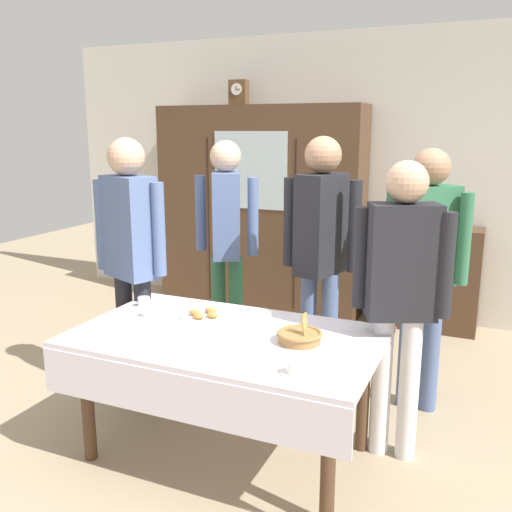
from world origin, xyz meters
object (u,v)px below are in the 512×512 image
spoon_far_right (262,367)px  person_behind_table_left (130,245)px  dining_table (224,353)px  person_behind_table_right (401,283)px  spoon_mid_left (180,342)px  mantel_clock (239,93)px  tea_cup_near_right (144,303)px  person_by_cabinet (226,230)px  person_beside_shelf (321,242)px  bookshelf_low (427,278)px  person_near_right_end (426,255)px  tea_cup_front_edge (295,369)px  book_stack (431,221)px  wall_cabinet (260,210)px  pastry_plate (204,316)px  tea_cup_center (149,313)px  bread_basket (300,336)px

spoon_far_right → person_behind_table_left: size_ratio=0.07×
dining_table → person_behind_table_right: person_behind_table_right is taller
spoon_mid_left → person_behind_table_right: (1.02, 0.58, 0.28)m
mantel_clock → person_behind_table_right: mantel_clock is taller
tea_cup_near_right → person_by_cabinet: size_ratio=0.08×
person_beside_shelf → bookshelf_low: bearing=73.6°
tea_cup_near_right → person_near_right_end: 1.79m
person_near_right_end → person_behind_table_right: 0.62m
tea_cup_front_edge → person_near_right_end: bearing=73.8°
book_stack → tea_cup_front_edge: book_stack is taller
wall_cabinet → person_beside_shelf: (1.15, -1.66, 0.07)m
person_by_cabinet → pastry_plate: bearing=-70.8°
wall_cabinet → tea_cup_front_edge: bearing=-63.9°
wall_cabinet → mantel_clock: size_ratio=8.65×
dining_table → tea_cup_front_edge: bearing=-30.3°
pastry_plate → person_behind_table_left: (-0.62, 0.16, 0.34)m
spoon_mid_left → person_near_right_end: size_ratio=0.07×
tea_cup_center → spoon_far_right: tea_cup_center is taller
tea_cup_front_edge → person_behind_table_right: size_ratio=0.08×
person_near_right_end → person_behind_table_left: size_ratio=0.97×
wall_cabinet → pastry_plate: 2.48m
tea_cup_near_right → tea_cup_center: 0.21m
bookshelf_low → tea_cup_front_edge: size_ratio=7.29×
bookshelf_low → book_stack: 0.52m
person_by_cabinet → person_behind_table_left: 0.87m
bookshelf_low → person_near_right_end: (0.15, -1.61, 0.56)m
tea_cup_center → tea_cup_front_edge: (1.05, -0.40, 0.00)m
person_behind_table_left → person_beside_shelf: size_ratio=1.00×
wall_cabinet → mantel_clock: (-0.22, -0.00, 1.13)m
tea_cup_near_right → spoon_far_right: bearing=-27.6°
person_behind_table_right → bookshelf_low: bearing=92.7°
tea_cup_front_edge → person_behind_table_right: person_behind_table_right is taller
dining_table → person_near_right_end: person_near_right_end is taller
bread_basket → pastry_plate: bearing=167.6°
person_by_cabinet → person_behind_table_left: size_ratio=0.98×
bread_basket → mantel_clock: bearing=121.3°
dining_table → bookshelf_low: size_ratio=1.74×
spoon_far_right → spoon_mid_left: 0.53m
spoon_mid_left → bookshelf_low: bearing=71.9°
person_behind_table_right → book_stack: bearing=92.7°
bookshelf_low → tea_cup_center: (-1.29, -2.54, 0.28)m
tea_cup_near_right → pastry_plate: 0.45m
dining_table → tea_cup_front_edge: (0.51, -0.30, 0.13)m
tea_cup_center → spoon_mid_left: tea_cup_center is taller
tea_cup_center → person_near_right_end: person_near_right_end is taller
person_by_cabinet → person_beside_shelf: (0.82, -0.27, 0.03)m
dining_table → person_near_right_end: bearing=48.8°
person_by_cabinet → book_stack: bearing=47.4°
wall_cabinet → book_stack: 1.65m
tea_cup_center → tea_cup_front_edge: 1.13m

